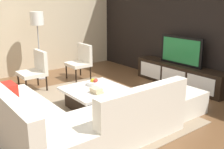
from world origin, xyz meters
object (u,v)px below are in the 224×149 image
object	(u,v)px
television	(181,51)
accent_chair_far	(81,59)
media_console	(179,75)
book_stack	(96,91)
accent_chair_near	(36,68)
fruit_bowl	(94,82)
coffee_table	(95,97)
ottoman	(180,101)
floor_lamp	(37,23)
sectional_couch	(65,119)

from	to	relation	value
television	accent_chair_far	size ratio (longest dim) A/B	1.29
media_console	book_stack	bearing A→B (deg)	-87.25
accent_chair_near	fruit_bowl	size ratio (longest dim) A/B	3.11
coffee_table	ottoman	xyz separation A→B (m)	(1.08, 1.08, -0.00)
media_console	book_stack	distance (m)	2.43
accent_chair_near	book_stack	distance (m)	1.92
coffee_table	fruit_bowl	size ratio (longest dim) A/B	3.76
ottoman	fruit_bowl	world-z (taller)	fruit_bowl
accent_chair_near	floor_lamp	size ratio (longest dim) A/B	0.52
accent_chair_near	coffee_table	bearing A→B (deg)	21.47
media_console	television	distance (m)	0.58
sectional_couch	ottoman	distance (m)	2.10
sectional_couch	coffee_table	size ratio (longest dim) A/B	2.37
television	sectional_couch	world-z (taller)	television
accent_chair_near	accent_chair_far	xyz separation A→B (m)	(-0.13, 1.25, 0.00)
sectional_couch	book_stack	distance (m)	0.95
coffee_table	book_stack	xyz separation A→B (m)	(0.22, -0.12, 0.22)
media_console	fruit_bowl	world-z (taller)	fruit_bowl
television	ottoman	xyz separation A→B (m)	(0.98, -1.21, -0.63)
sectional_couch	fruit_bowl	bearing A→B (deg)	127.50
fruit_bowl	accent_chair_far	distance (m)	1.78
sectional_couch	fruit_bowl	world-z (taller)	sectional_couch
ottoman	book_stack	size ratio (longest dim) A/B	3.19
sectional_couch	floor_lamp	xyz separation A→B (m)	(-3.10, 0.96, 1.12)
sectional_couch	fruit_bowl	distance (m)	1.35
fruit_bowl	accent_chair_far	world-z (taller)	accent_chair_far
sectional_couch	television	bearing A→B (deg)	99.32
television	ottoman	bearing A→B (deg)	-50.97
coffee_table	book_stack	distance (m)	0.33
sectional_couch	floor_lamp	world-z (taller)	floor_lamp
television	ottoman	world-z (taller)	television
television	book_stack	bearing A→B (deg)	-87.25
television	ottoman	distance (m)	1.68
book_stack	accent_chair_far	bearing A→B (deg)	155.31
media_console	coffee_table	bearing A→B (deg)	-92.49
media_console	accent_chair_near	distance (m)	3.27
ottoman	accent_chair_far	bearing A→B (deg)	-174.54
media_console	fruit_bowl	size ratio (longest dim) A/B	8.33
television	sectional_couch	distance (m)	3.35
accent_chair_near	fruit_bowl	bearing A→B (deg)	26.55
sectional_couch	accent_chair_far	distance (m)	3.02
sectional_couch	ottoman	size ratio (longest dim) A/B	3.57
ottoman	book_stack	distance (m)	1.50
coffee_table	floor_lamp	bearing A→B (deg)	-179.86
coffee_table	book_stack	bearing A→B (deg)	-29.36
media_console	ottoman	distance (m)	1.56
sectional_couch	book_stack	size ratio (longest dim) A/B	11.39
accent_chair_near	fruit_bowl	world-z (taller)	accent_chair_near
accent_chair_far	book_stack	xyz separation A→B (m)	(2.02, -0.93, -0.07)
television	book_stack	world-z (taller)	television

